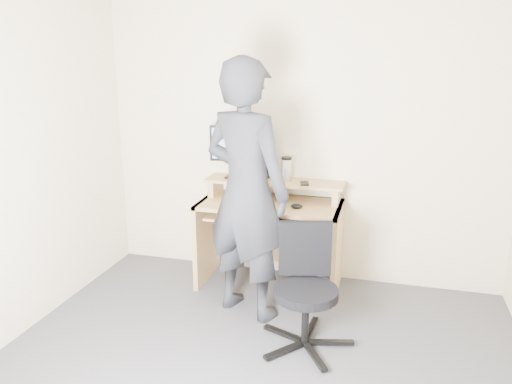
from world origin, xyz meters
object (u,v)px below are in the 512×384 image
at_px(desk, 272,222).
at_px(monitor, 238,147).
at_px(person, 246,191).
at_px(office_chair, 306,283).

relative_size(desk, monitor, 2.46).
distance_m(desk, person, 0.73).
distance_m(desk, office_chair, 1.02).
bearing_deg(person, office_chair, 168.58).
bearing_deg(person, desk, -75.57).
xyz_separation_m(desk, monitor, (-0.33, 0.07, 0.64)).
relative_size(monitor, person, 0.25).
distance_m(monitor, person, 0.74).
relative_size(desk, office_chair, 1.45).
height_order(desk, monitor, monitor).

